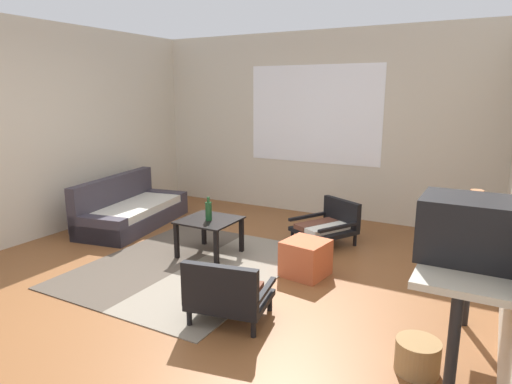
{
  "coord_description": "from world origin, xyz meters",
  "views": [
    {
      "loc": [
        2.45,
        -3.25,
        1.84
      ],
      "look_at": [
        0.24,
        0.78,
        0.8
      ],
      "focal_mm": 31.19,
      "sensor_mm": 36.0,
      "label": 1
    }
  ],
  "objects_px": {
    "armchair_striped_foreground": "(227,294)",
    "glass_bottle": "(209,211)",
    "couch": "(130,211)",
    "coffee_table": "(209,226)",
    "crt_television": "(469,229)",
    "wicker_basket": "(417,356)",
    "console_shelf": "(467,260)",
    "ottoman_orange": "(306,258)",
    "clay_vase": "(475,214)",
    "armchair_by_window": "(328,224)"
  },
  "relations": [
    {
      "from": "console_shelf",
      "to": "clay_vase",
      "type": "bearing_deg",
      "value": 90.0
    },
    {
      "from": "armchair_striped_foreground",
      "to": "ottoman_orange",
      "type": "height_order",
      "value": "armchair_striped_foreground"
    },
    {
      "from": "coffee_table",
      "to": "armchair_striped_foreground",
      "type": "height_order",
      "value": "armchair_striped_foreground"
    },
    {
      "from": "couch",
      "to": "coffee_table",
      "type": "xyz_separation_m",
      "value": [
        1.64,
        -0.44,
        0.14
      ]
    },
    {
      "from": "armchair_striped_foreground",
      "to": "wicker_basket",
      "type": "bearing_deg",
      "value": 2.18
    },
    {
      "from": "coffee_table",
      "to": "crt_television",
      "type": "relative_size",
      "value": 1.16
    },
    {
      "from": "couch",
      "to": "crt_television",
      "type": "xyz_separation_m",
      "value": [
        4.33,
        -1.7,
        0.86
      ]
    },
    {
      "from": "armchair_by_window",
      "to": "crt_television",
      "type": "relative_size",
      "value": 1.61
    },
    {
      "from": "ottoman_orange",
      "to": "crt_television",
      "type": "height_order",
      "value": "crt_television"
    },
    {
      "from": "glass_bottle",
      "to": "armchair_striped_foreground",
      "type": "bearing_deg",
      "value": -49.87
    },
    {
      "from": "wicker_basket",
      "to": "ottoman_orange",
      "type": "bearing_deg",
      "value": 138.36
    },
    {
      "from": "couch",
      "to": "coffee_table",
      "type": "height_order",
      "value": "couch"
    },
    {
      "from": "armchair_striped_foreground",
      "to": "crt_television",
      "type": "bearing_deg",
      "value": -2.48
    },
    {
      "from": "console_shelf",
      "to": "glass_bottle",
      "type": "xyz_separation_m",
      "value": [
        -2.66,
        0.96,
        -0.25
      ]
    },
    {
      "from": "couch",
      "to": "glass_bottle",
      "type": "distance_m",
      "value": 1.76
    },
    {
      "from": "crt_television",
      "to": "glass_bottle",
      "type": "relative_size",
      "value": 1.98
    },
    {
      "from": "console_shelf",
      "to": "crt_television",
      "type": "height_order",
      "value": "crt_television"
    },
    {
      "from": "ottoman_orange",
      "to": "crt_television",
      "type": "bearing_deg",
      "value": -40.07
    },
    {
      "from": "crt_television",
      "to": "clay_vase",
      "type": "relative_size",
      "value": 1.89
    },
    {
      "from": "ottoman_orange",
      "to": "wicker_basket",
      "type": "relative_size",
      "value": 1.39
    },
    {
      "from": "coffee_table",
      "to": "wicker_basket",
      "type": "xyz_separation_m",
      "value": [
        2.45,
        -1.13,
        -0.24
      ]
    },
    {
      "from": "couch",
      "to": "coffee_table",
      "type": "bearing_deg",
      "value": -14.96
    },
    {
      "from": "ottoman_orange",
      "to": "clay_vase",
      "type": "bearing_deg",
      "value": -21.8
    },
    {
      "from": "ottoman_orange",
      "to": "clay_vase",
      "type": "distance_m",
      "value": 1.81
    },
    {
      "from": "armchair_striped_foreground",
      "to": "coffee_table",
      "type": "bearing_deg",
      "value": 129.83
    },
    {
      "from": "wicker_basket",
      "to": "clay_vase",
      "type": "bearing_deg",
      "value": 66.72
    },
    {
      "from": "armchair_by_window",
      "to": "clay_vase",
      "type": "relative_size",
      "value": 3.04
    },
    {
      "from": "clay_vase",
      "to": "glass_bottle",
      "type": "relative_size",
      "value": 1.05
    },
    {
      "from": "armchair_striped_foreground",
      "to": "ottoman_orange",
      "type": "xyz_separation_m",
      "value": [
        0.19,
        1.19,
        -0.07
      ]
    },
    {
      "from": "coffee_table",
      "to": "crt_television",
      "type": "bearing_deg",
      "value": -25.19
    },
    {
      "from": "console_shelf",
      "to": "glass_bottle",
      "type": "bearing_deg",
      "value": 160.16
    },
    {
      "from": "couch",
      "to": "armchair_by_window",
      "type": "distance_m",
      "value": 2.75
    },
    {
      "from": "ottoman_orange",
      "to": "armchair_by_window",
      "type": "bearing_deg",
      "value": 97.53
    },
    {
      "from": "crt_television",
      "to": "wicker_basket",
      "type": "relative_size",
      "value": 1.8
    },
    {
      "from": "couch",
      "to": "glass_bottle",
      "type": "height_order",
      "value": "glass_bottle"
    },
    {
      "from": "ottoman_orange",
      "to": "crt_television",
      "type": "distance_m",
      "value": 2.16
    },
    {
      "from": "coffee_table",
      "to": "console_shelf",
      "type": "xyz_separation_m",
      "value": [
        2.68,
        -1.0,
        0.44
      ]
    },
    {
      "from": "console_shelf",
      "to": "glass_bottle",
      "type": "distance_m",
      "value": 2.84
    },
    {
      "from": "coffee_table",
      "to": "wicker_basket",
      "type": "bearing_deg",
      "value": -24.76
    },
    {
      "from": "couch",
      "to": "wicker_basket",
      "type": "xyz_separation_m",
      "value": [
        4.1,
        -1.57,
        -0.1
      ]
    },
    {
      "from": "glass_bottle",
      "to": "clay_vase",
      "type": "bearing_deg",
      "value": -11.94
    },
    {
      "from": "couch",
      "to": "armchair_striped_foreground",
      "type": "relative_size",
      "value": 2.58
    },
    {
      "from": "couch",
      "to": "armchair_striped_foreground",
      "type": "bearing_deg",
      "value": -31.7
    },
    {
      "from": "clay_vase",
      "to": "crt_television",
      "type": "bearing_deg",
      "value": -90.27
    },
    {
      "from": "armchair_by_window",
      "to": "wicker_basket",
      "type": "xyz_separation_m",
      "value": [
        1.42,
        -2.2,
        -0.13
      ]
    },
    {
      "from": "armchair_striped_foreground",
      "to": "glass_bottle",
      "type": "bearing_deg",
      "value": 130.13
    },
    {
      "from": "crt_television",
      "to": "glass_bottle",
      "type": "height_order",
      "value": "crt_television"
    },
    {
      "from": "crt_television",
      "to": "ottoman_orange",
      "type": "bearing_deg",
      "value": 139.93
    },
    {
      "from": "clay_vase",
      "to": "wicker_basket",
      "type": "xyz_separation_m",
      "value": [
        -0.23,
        -0.53,
        -0.88
      ]
    },
    {
      "from": "clay_vase",
      "to": "coffee_table",
      "type": "bearing_deg",
      "value": 167.41
    }
  ]
}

